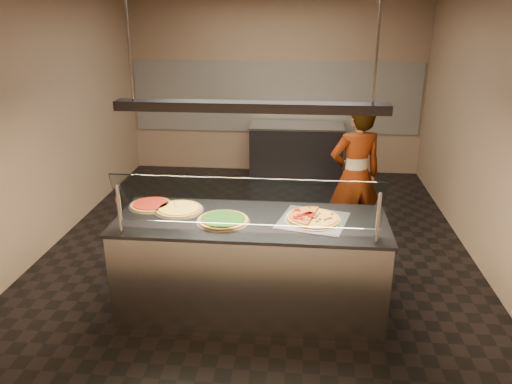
# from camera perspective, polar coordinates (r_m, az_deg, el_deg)

# --- Properties ---
(ground) EXTENTS (5.00, 6.00, 0.02)m
(ground) POSITION_cam_1_polar(r_m,az_deg,el_deg) (6.21, 0.37, -5.84)
(ground) COLOR black
(ground) RESTS_ON ground
(wall_back) EXTENTS (5.00, 0.02, 3.00)m
(wall_back) POSITION_cam_1_polar(r_m,az_deg,el_deg) (8.67, 2.22, 12.10)
(wall_back) COLOR #92775E
(wall_back) RESTS_ON ground
(wall_front) EXTENTS (5.00, 0.02, 3.00)m
(wall_front) POSITION_cam_1_polar(r_m,az_deg,el_deg) (2.87, -5.01, -4.94)
(wall_front) COLOR #92775E
(wall_front) RESTS_ON ground
(wall_left) EXTENTS (0.02, 6.00, 3.00)m
(wall_left) POSITION_cam_1_polar(r_m,az_deg,el_deg) (6.44, -22.66, 7.75)
(wall_left) COLOR #92775E
(wall_left) RESTS_ON ground
(wall_right) EXTENTS (0.02, 6.00, 3.00)m
(wall_right) POSITION_cam_1_polar(r_m,az_deg,el_deg) (6.04, 25.03, 6.67)
(wall_right) COLOR #92775E
(wall_right) RESTS_ON ground
(tile_band) EXTENTS (4.90, 0.02, 1.20)m
(tile_band) POSITION_cam_1_polar(r_m,az_deg,el_deg) (8.67, 2.19, 10.76)
(tile_band) COLOR silver
(tile_band) RESTS_ON wall_back
(serving_counter) EXTENTS (2.46, 0.94, 0.93)m
(serving_counter) POSITION_cam_1_polar(r_m,az_deg,el_deg) (4.72, -0.56, -8.32)
(serving_counter) COLOR #B7B7BC
(serving_counter) RESTS_ON ground
(sneeze_guard) EXTENTS (2.22, 0.18, 0.54)m
(sneeze_guard) POSITION_cam_1_polar(r_m,az_deg,el_deg) (4.08, -1.11, -1.22)
(sneeze_guard) COLOR #B7B7BC
(sneeze_guard) RESTS_ON serving_counter
(perforated_tray) EXTENTS (0.70, 0.70, 0.01)m
(perforated_tray) POSITION_cam_1_polar(r_m,az_deg,el_deg) (4.51, 6.52, -3.17)
(perforated_tray) COLOR silver
(perforated_tray) RESTS_ON serving_counter
(half_pizza_pepperoni) EXTENTS (0.35, 0.52, 0.05)m
(half_pizza_pepperoni) POSITION_cam_1_polar(r_m,az_deg,el_deg) (4.50, 5.07, -2.80)
(half_pizza_pepperoni) COLOR #8D5D22
(half_pizza_pepperoni) RESTS_ON perforated_tray
(half_pizza_sausage) EXTENTS (0.35, 0.52, 0.04)m
(half_pizza_sausage) POSITION_cam_1_polar(r_m,az_deg,el_deg) (4.51, 7.99, -2.98)
(half_pizza_sausage) COLOR #8D5D22
(half_pizza_sausage) RESTS_ON perforated_tray
(pizza_spinach) EXTENTS (0.48, 0.48, 0.03)m
(pizza_spinach) POSITION_cam_1_polar(r_m,az_deg,el_deg) (4.47, -3.80, -3.19)
(pizza_spinach) COLOR silver
(pizza_spinach) RESTS_ON serving_counter
(pizza_cheese) EXTENTS (0.46, 0.46, 0.03)m
(pizza_cheese) POSITION_cam_1_polar(r_m,az_deg,el_deg) (4.77, -8.78, -1.89)
(pizza_cheese) COLOR silver
(pizza_cheese) RESTS_ON serving_counter
(pizza_tomato) EXTENTS (0.42, 0.42, 0.03)m
(pizza_tomato) POSITION_cam_1_polar(r_m,az_deg,el_deg) (4.92, -11.90, -1.39)
(pizza_tomato) COLOR silver
(pizza_tomato) RESTS_ON serving_counter
(pizza_spatula) EXTENTS (0.23, 0.22, 0.02)m
(pizza_spatula) POSITION_cam_1_polar(r_m,az_deg,el_deg) (4.79, -8.65, -1.58)
(pizza_spatula) COLOR #B7B7BC
(pizza_spatula) RESTS_ON pizza_spinach
(prep_table) EXTENTS (1.55, 0.74, 0.93)m
(prep_table) POSITION_cam_1_polar(r_m,az_deg,el_deg) (8.42, 4.60, 4.61)
(prep_table) COLOR #2D2D31
(prep_table) RESTS_ON ground
(worker) EXTENTS (0.74, 0.60, 1.75)m
(worker) POSITION_cam_1_polar(r_m,az_deg,el_deg) (5.97, 11.27, 1.81)
(worker) COLOR #282531
(worker) RESTS_ON ground
(heat_lamp_housing) EXTENTS (2.30, 0.18, 0.08)m
(heat_lamp_housing) POSITION_cam_1_polar(r_m,az_deg,el_deg) (4.21, -0.63, 9.71)
(heat_lamp_housing) COLOR #2D2D31
(heat_lamp_housing) RESTS_ON ceiling
(lamp_rod_left) EXTENTS (0.02, 0.02, 1.01)m
(lamp_rod_left) POSITION_cam_1_polar(r_m,az_deg,el_deg) (4.37, -14.39, 16.69)
(lamp_rod_left) COLOR #B7B7BC
(lamp_rod_left) RESTS_ON ceiling
(lamp_rod_right) EXTENTS (0.02, 0.02, 1.01)m
(lamp_rod_right) POSITION_cam_1_polar(r_m,az_deg,el_deg) (4.16, 13.77, 16.60)
(lamp_rod_right) COLOR #B7B7BC
(lamp_rod_right) RESTS_ON ceiling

